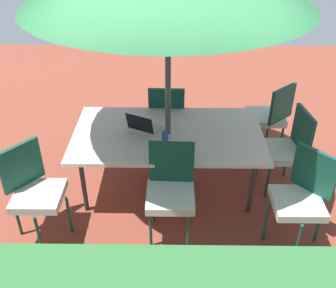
% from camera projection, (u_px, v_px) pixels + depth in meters
% --- Properties ---
extents(ground_plane, '(10.00, 10.00, 0.02)m').
position_uv_depth(ground_plane, '(168.00, 186.00, 4.74)').
color(ground_plane, brown).
extents(dining_table, '(2.08, 1.19, 0.73)m').
position_uv_depth(dining_table, '(168.00, 136.00, 4.36)').
color(dining_table, silver).
rests_on(dining_table, ground_plane).
extents(chair_northeast, '(0.58, 0.58, 0.98)m').
position_uv_depth(chair_northeast, '(34.00, 188.00, 3.82)').
color(chair_northeast, silver).
rests_on(chair_northeast, ground_plane).
extents(chair_south, '(0.46, 0.47, 0.98)m').
position_uv_depth(chair_south, '(167.00, 115.00, 5.06)').
color(chair_south, silver).
rests_on(chair_south, ground_plane).
extents(chair_north, '(0.46, 0.47, 0.98)m').
position_uv_depth(chair_north, '(171.00, 188.00, 3.82)').
color(chair_north, silver).
rests_on(chair_north, ground_plane).
extents(chair_west, '(0.49, 0.48, 0.98)m').
position_uv_depth(chair_west, '(287.00, 146.00, 4.43)').
color(chair_west, silver).
rests_on(chair_west, ground_plane).
extents(chair_southwest, '(0.59, 0.59, 0.98)m').
position_uv_depth(chair_southwest, '(270.00, 114.00, 5.06)').
color(chair_southwest, silver).
rests_on(chair_southwest, ground_plane).
extents(chair_northwest, '(0.59, 0.59, 0.98)m').
position_uv_depth(chair_northwest, '(302.00, 195.00, 3.73)').
color(chair_northwest, silver).
rests_on(chair_northwest, ground_plane).
extents(laptop, '(0.40, 0.36, 0.21)m').
position_uv_depth(laptop, '(143.00, 126.00, 4.37)').
color(laptop, '#B7B7BC').
rests_on(laptop, dining_table).
extents(cup, '(0.07, 0.07, 0.10)m').
position_uv_depth(cup, '(165.00, 136.00, 4.20)').
color(cup, '#334C99').
rests_on(cup, dining_table).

